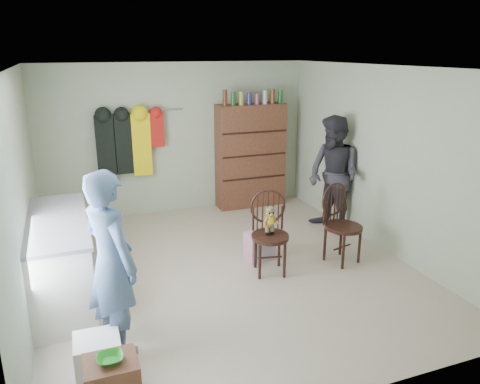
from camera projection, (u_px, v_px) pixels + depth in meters
name	position (u px, v px, depth m)	size (l,w,h in m)	color
ground_plane	(227.00, 269.00, 5.97)	(5.00, 5.00, 0.00)	#C4B49E
room_walls	(213.00, 140.00, 5.99)	(5.00, 5.00, 5.00)	#B2BE9F
counter	(61.00, 259.00, 5.17)	(0.64, 1.86, 0.94)	silver
bowl	(110.00, 358.00, 3.35)	(0.19, 0.19, 0.05)	#249522
plastic_tub	(98.00, 357.00, 3.99)	(0.38, 0.36, 0.36)	white
chair_front	(269.00, 228.00, 5.78)	(0.56, 0.56, 1.04)	#351A12
chair_far	(340.00, 220.00, 6.08)	(0.57, 0.57, 1.04)	#351A12
striped_bag	(259.00, 246.00, 6.22)	(0.35, 0.27, 0.37)	#E57285
person_left	(111.00, 263.00, 4.16)	(0.63, 0.42, 1.74)	slate
person_right	(334.00, 175.00, 6.98)	(0.86, 0.67, 1.78)	#2D2B33
dresser	(251.00, 155.00, 8.18)	(1.20, 0.39, 2.06)	brown
coat_rack	(128.00, 144.00, 7.45)	(1.42, 0.12, 1.09)	#99999E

